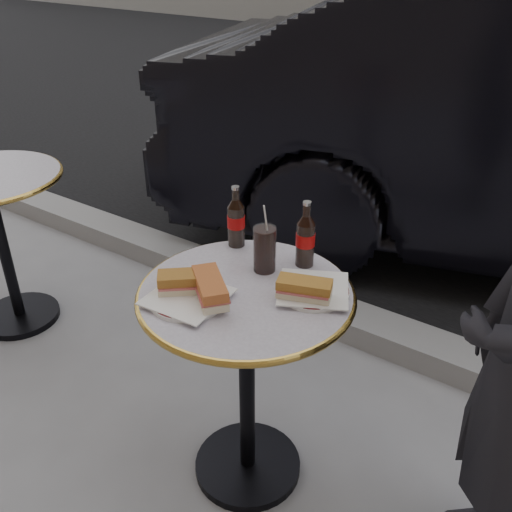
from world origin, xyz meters
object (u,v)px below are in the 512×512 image
Objects in this scene: plate_left at (188,299)px; plate_right at (313,291)px; bistro_table at (247,388)px; cola_bottle_right at (306,234)px; cola_glass at (265,249)px; cola_bottle_left at (236,216)px.

plate_right is (0.26, 0.23, -0.00)m from plate_left.
bistro_table is 3.51× the size of cola_bottle_right.
plate_right is at bearing -8.04° from cola_glass.
cola_bottle_left is 0.97× the size of cola_bottle_right.
bistro_table is at bearing -81.18° from cola_glass.
bistro_table is 3.61× the size of plate_right.
cola_glass is (0.08, 0.26, 0.06)m from plate_left.
plate_right is at bearing -17.00° from cola_bottle_left.
cola_bottle_left is at bearing 163.00° from plate_right.
cola_glass reaches higher than bistro_table.
cola_bottle_left reaches higher than plate_left.
cola_bottle_left is at bearing 153.84° from cola_glass.
cola_bottle_right is 1.48× the size of cola_glass.
plate_left is 0.35m from plate_right.
plate_right is at bearing 41.01° from plate_left.
plate_right is 0.18m from cola_bottle_right.
cola_glass is at bearing -130.94° from cola_bottle_right.
cola_glass is (0.16, -0.08, -0.03)m from cola_bottle_left.
plate_left is at bearing -107.95° from cola_glass.
plate_left reaches higher than bistro_table.
bistro_table is at bearing -48.22° from cola_bottle_left.
cola_bottle_right reaches higher than plate_right.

